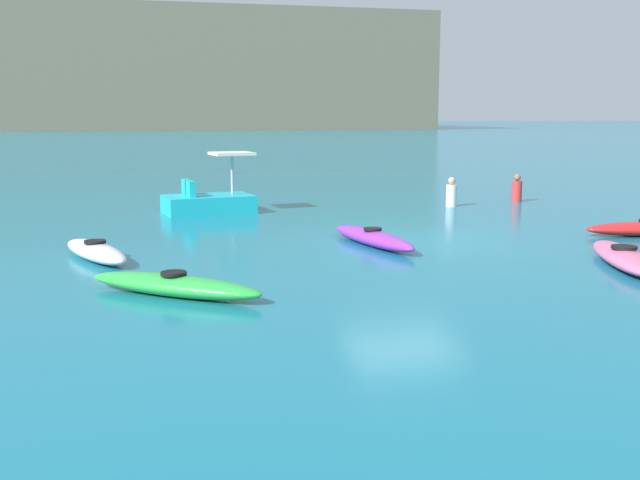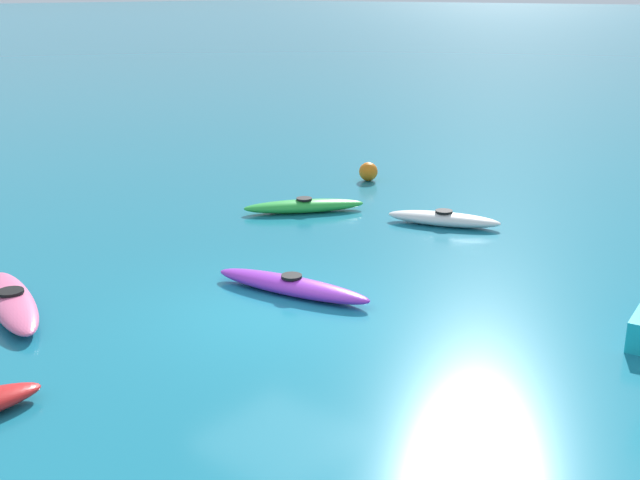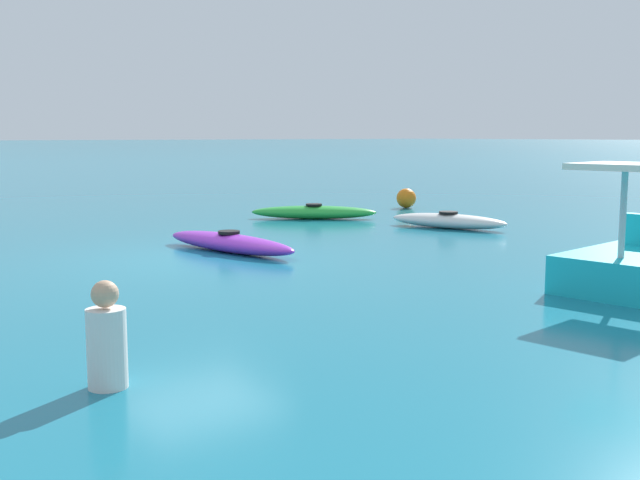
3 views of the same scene
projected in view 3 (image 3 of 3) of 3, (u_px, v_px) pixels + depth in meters
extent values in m
plane|color=#19728C|center=(196.00, 259.00, 12.73)|extent=(600.00, 600.00, 0.00)
ellipsoid|color=white|center=(448.00, 221.00, 16.93)|extent=(1.55, 2.73, 0.32)
cylinder|color=black|center=(448.00, 213.00, 16.90)|extent=(0.53, 0.53, 0.05)
ellipsoid|color=purple|center=(229.00, 243.00, 13.51)|extent=(1.17, 3.25, 0.32)
cylinder|color=black|center=(229.00, 232.00, 13.49)|extent=(0.44, 0.44, 0.05)
ellipsoid|color=green|center=(314.00, 212.00, 18.82)|extent=(2.74, 2.41, 0.32)
cylinder|color=black|center=(314.00, 205.00, 18.80)|extent=(0.55, 0.55, 0.05)
cylinder|color=#B2B2B7|center=(623.00, 214.00, 9.63)|extent=(0.08, 0.08, 1.10)
cube|color=silver|center=(626.00, 166.00, 9.55)|extent=(1.24, 1.24, 0.08)
sphere|color=orange|center=(406.00, 198.00, 21.65)|extent=(0.55, 0.55, 0.55)
cylinder|color=silver|center=(107.00, 348.00, 6.22)|extent=(0.44, 0.44, 0.65)
sphere|color=tan|center=(105.00, 294.00, 6.16)|extent=(0.22, 0.22, 0.22)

